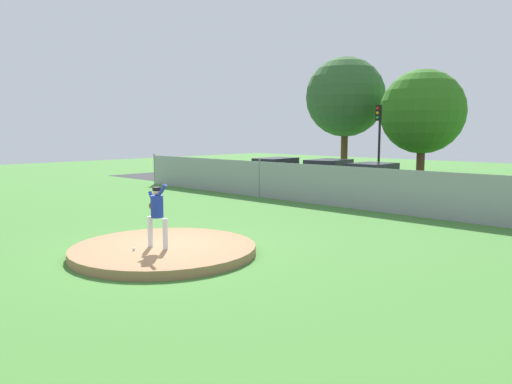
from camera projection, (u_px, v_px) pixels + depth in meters
name	position (u px, v px, depth m)	size (l,w,h in m)	color
ground_plane	(304.00, 223.00, 17.30)	(80.00, 80.00, 0.00)	#427A33
asphalt_strip	(413.00, 199.00, 23.44)	(44.00, 7.00, 0.01)	#2B2B2D
pitchers_mound	(164.00, 250.00, 12.95)	(4.84, 4.84, 0.23)	#99704C
pitcher_youth	(157.00, 211.00, 12.56)	(0.79, 0.32, 1.69)	silver
baseball	(134.00, 249.00, 12.40)	(0.07, 0.07, 0.07)	white
chainlink_fence	(364.00, 189.00, 20.08)	(29.36, 0.07, 1.86)	gray
parked_car_teal	(276.00, 172.00, 29.88)	(2.10, 4.87, 1.62)	#146066
parked_car_champagne	(372.00, 181.00, 24.31)	(2.01, 4.06, 1.66)	tan
parked_car_charcoal	(328.00, 177.00, 26.15)	(2.17, 4.45, 1.73)	#232328
traffic_light_near	(379.00, 131.00, 28.80)	(0.28, 0.46, 4.73)	black
tree_leaning_west	(345.00, 97.00, 35.96)	(5.79, 5.79, 8.60)	#4C331E
tree_bushy_near	(423.00, 112.00, 31.53)	(5.38, 5.38, 7.16)	#4C331E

